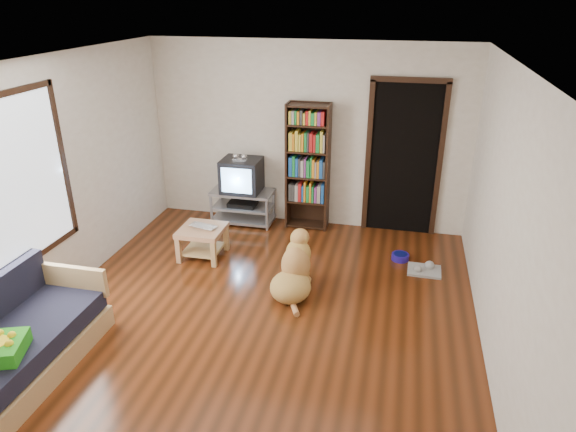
% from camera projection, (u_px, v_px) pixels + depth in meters
% --- Properties ---
extents(ground, '(5.00, 5.00, 0.00)m').
position_uv_depth(ground, '(260.00, 314.00, 5.48)').
color(ground, '#5D2710').
rests_on(ground, ground).
extents(ceiling, '(5.00, 5.00, 0.00)m').
position_uv_depth(ceiling, '(254.00, 63.00, 4.44)').
color(ceiling, white).
rests_on(ceiling, ground).
extents(wall_back, '(4.50, 0.00, 4.50)m').
position_uv_depth(wall_back, '(307.00, 136.00, 7.19)').
color(wall_back, silver).
rests_on(wall_back, ground).
extents(wall_front, '(4.50, 0.00, 4.50)m').
position_uv_depth(wall_front, '(127.00, 373.00, 2.73)').
color(wall_front, silver).
rests_on(wall_front, ground).
extents(wall_left, '(0.00, 5.00, 5.00)m').
position_uv_depth(wall_left, '(53.00, 184.00, 5.43)').
color(wall_left, silver).
rests_on(wall_left, ground).
extents(wall_right, '(0.00, 5.00, 5.00)m').
position_uv_depth(wall_right, '(504.00, 223.00, 4.50)').
color(wall_right, silver).
rests_on(wall_right, ground).
extents(laptop, '(0.40, 0.30, 0.03)m').
position_uv_depth(laptop, '(201.00, 228.00, 6.50)').
color(laptop, '#B7B8BB').
rests_on(laptop, coffee_table).
extents(dog_bowl, '(0.22, 0.22, 0.08)m').
position_uv_depth(dog_bowl, '(400.00, 257.00, 6.59)').
color(dog_bowl, '#23148F').
rests_on(dog_bowl, ground).
extents(grey_rag, '(0.41, 0.33, 0.03)m').
position_uv_depth(grey_rag, '(424.00, 271.00, 6.31)').
color(grey_rag, '#ABABAB').
rests_on(grey_rag, ground).
extents(window, '(0.03, 1.46, 1.70)m').
position_uv_depth(window, '(18.00, 182.00, 4.90)').
color(window, white).
rests_on(window, wall_left).
extents(doorway, '(1.03, 0.05, 2.19)m').
position_uv_depth(doorway, '(404.00, 156.00, 6.97)').
color(doorway, black).
rests_on(doorway, wall_back).
extents(tv_stand, '(0.90, 0.45, 0.50)m').
position_uv_depth(tv_stand, '(243.00, 205.00, 7.57)').
color(tv_stand, '#99999E').
rests_on(tv_stand, ground).
extents(crt_tv, '(0.55, 0.52, 0.58)m').
position_uv_depth(crt_tv, '(242.00, 174.00, 7.40)').
color(crt_tv, black).
rests_on(crt_tv, tv_stand).
extents(bookshelf, '(0.60, 0.30, 1.80)m').
position_uv_depth(bookshelf, '(308.00, 160.00, 7.16)').
color(bookshelf, black).
rests_on(bookshelf, ground).
extents(sofa, '(0.80, 1.80, 0.80)m').
position_uv_depth(sofa, '(13.00, 349.00, 4.53)').
color(sofa, tan).
rests_on(sofa, ground).
extents(coffee_table, '(0.55, 0.55, 0.40)m').
position_uv_depth(coffee_table, '(202.00, 236.00, 6.58)').
color(coffee_table, tan).
rests_on(coffee_table, ground).
extents(dog, '(0.51, 0.90, 0.74)m').
position_uv_depth(dog, '(294.00, 272.00, 5.78)').
color(dog, tan).
rests_on(dog, ground).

